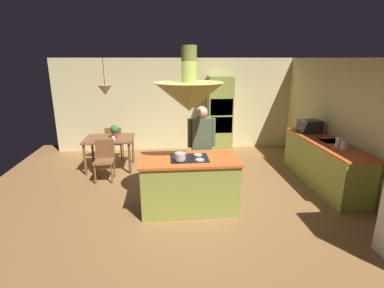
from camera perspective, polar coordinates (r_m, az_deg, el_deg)
name	(u,v)px	position (r m, az deg, el deg)	size (l,w,h in m)	color
ground	(189,203)	(5.50, -0.67, -11.27)	(8.16, 8.16, 0.00)	olive
wall_back	(179,105)	(8.41, -2.59, 7.60)	(6.80, 0.10, 2.55)	beige
wall_right	(354,126)	(6.52, 28.82, 3.03)	(0.10, 7.20, 2.55)	beige
kitchen_island	(189,184)	(5.11, -0.51, -7.64)	(1.66, 0.86, 0.95)	#939E42
counter_run_right	(323,162)	(6.67, 24.05, -3.26)	(0.73, 2.50, 0.93)	#939E42
oven_tower	(219,115)	(8.18, 5.33, 5.63)	(0.66, 0.62, 2.08)	#939E42
dining_table	(109,142)	(7.14, -15.67, 0.36)	(1.10, 0.86, 0.76)	brown
person_at_island	(201,144)	(5.63, 1.83, 0.06)	(0.53, 0.23, 1.69)	tan
range_hood	(189,95)	(4.71, -0.56, 9.44)	(1.10, 1.10, 1.00)	#939E42
pendant_light_over_table	(105,90)	(6.92, -16.44, 9.98)	(0.32, 0.32, 0.82)	beige
chair_facing_island	(105,157)	(6.58, -16.54, -2.48)	(0.40, 0.40, 0.87)	brown
chair_by_back_wall	(114,141)	(7.80, -14.77, 0.57)	(0.40, 0.40, 0.87)	brown
potted_plant_on_table	(115,131)	(7.07, -14.66, 2.53)	(0.20, 0.20, 0.30)	#99382D
cup_on_table	(113,138)	(6.88, -14.98, 1.08)	(0.07, 0.07, 0.09)	white
canister_flour	(345,146)	(6.01, 27.39, -0.26)	(0.12, 0.12, 0.18)	silver
canister_sugar	(339,143)	(6.16, 26.52, 0.25)	(0.12, 0.12, 0.19)	silver
microwave_on_counter	(310,126)	(7.14, 21.77, 3.20)	(0.46, 0.36, 0.28)	#232326
cooking_pot_on_cooktop	(180,156)	(4.79, -2.31, -2.41)	(0.18, 0.18, 0.12)	#B2B2B7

